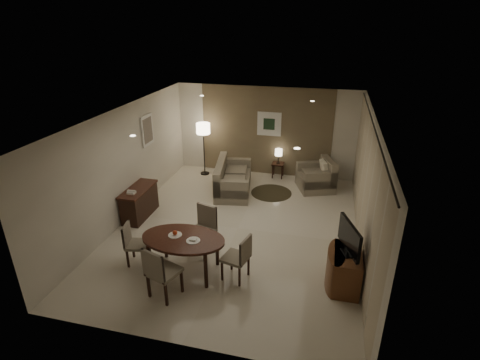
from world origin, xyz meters
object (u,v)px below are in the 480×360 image
(console_desk, at_px, (140,202))
(chair_far, at_px, (201,232))
(dining_table, at_px, (184,255))
(armchair, at_px, (316,175))
(tv_cabinet, at_px, (346,270))
(chair_near, at_px, (164,271))
(chair_left, at_px, (138,244))
(floor_lamp, at_px, (204,149))
(side_table, at_px, (278,170))
(chair_right, at_px, (235,257))
(sofa, at_px, (233,177))

(console_desk, height_order, chair_far, chair_far)
(console_desk, relative_size, dining_table, 0.75)
(dining_table, distance_m, armchair, 4.98)
(dining_table, height_order, chair_far, chair_far)
(console_desk, distance_m, chair_far, 2.29)
(console_desk, height_order, tv_cabinet, console_desk)
(chair_near, distance_m, chair_left, 1.19)
(dining_table, relative_size, armchair, 1.65)
(console_desk, relative_size, floor_lamp, 0.74)
(dining_table, bearing_deg, side_table, 78.18)
(side_table, distance_m, floor_lamp, 2.36)
(tv_cabinet, xyz_separation_m, chair_far, (-2.90, 0.37, 0.16))
(chair_left, relative_size, chair_right, 0.94)
(dining_table, bearing_deg, chair_left, 177.09)
(tv_cabinet, bearing_deg, chair_right, -172.74)
(sofa, bearing_deg, chair_right, -174.49)
(tv_cabinet, distance_m, chair_far, 2.92)
(chair_far, bearing_deg, side_table, 93.56)
(sofa, bearing_deg, dining_table, 170.47)
(chair_left, height_order, chair_right, chair_right)
(tv_cabinet, height_order, chair_far, chair_far)
(console_desk, distance_m, chair_near, 3.09)
(console_desk, bearing_deg, chair_far, -29.51)
(chair_right, distance_m, sofa, 3.85)
(console_desk, distance_m, dining_table, 2.60)
(dining_table, bearing_deg, tv_cabinet, 5.72)
(chair_near, distance_m, sofa, 4.47)
(tv_cabinet, distance_m, chair_right, 2.03)
(floor_lamp, bearing_deg, chair_near, -78.40)
(dining_table, xyz_separation_m, sofa, (-0.02, 3.76, 0.05))
(chair_far, relative_size, side_table, 2.23)
(chair_far, height_order, armchair, chair_far)
(armchair, distance_m, floor_lamp, 3.47)
(chair_far, relative_size, floor_lamp, 0.62)
(dining_table, relative_size, chair_left, 1.86)
(tv_cabinet, bearing_deg, dining_table, -174.28)
(chair_far, xyz_separation_m, armchair, (2.11, 3.79, -0.07))
(dining_table, bearing_deg, chair_near, -96.90)
(chair_right, bearing_deg, tv_cabinet, 111.30)
(chair_far, distance_m, floor_lamp, 4.31)
(chair_left, relative_size, floor_lamp, 0.53)
(dining_table, height_order, chair_left, chair_left)
(console_desk, bearing_deg, tv_cabinet, -17.05)
(chair_left, bearing_deg, chair_right, -101.50)
(sofa, xyz_separation_m, armchair, (2.24, 0.70, 0.01))
(chair_left, bearing_deg, armchair, -47.51)
(chair_far, relative_size, armchair, 1.04)
(console_desk, xyz_separation_m, chair_near, (1.80, -2.51, 0.13))
(chair_near, height_order, side_table, chair_near)
(tv_cabinet, height_order, side_table, tv_cabinet)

